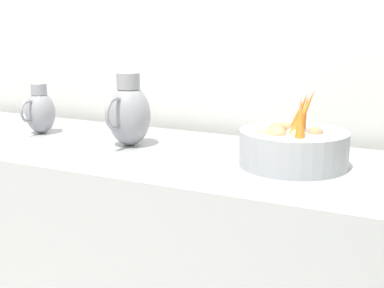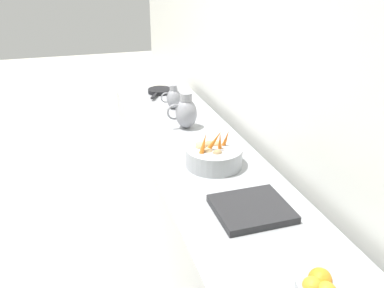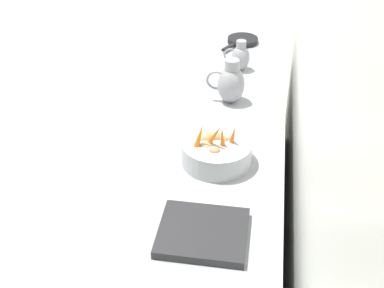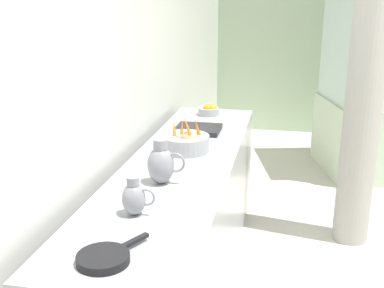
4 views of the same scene
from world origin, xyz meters
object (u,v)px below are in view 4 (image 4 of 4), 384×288
at_px(metal_pitcher_tall, 161,164).
at_px(support_column, 369,53).
at_px(skillet_on_counter, 104,258).
at_px(metal_pitcher_short, 134,198).
at_px(vegetable_colander, 185,143).
at_px(orange_bowl, 209,110).

xyz_separation_m(metal_pitcher_tall, support_column, (1.22, 1.30, 0.48)).
xyz_separation_m(metal_pitcher_tall, skillet_on_counter, (-0.00, -0.85, -0.10)).
bearing_deg(metal_pitcher_short, metal_pitcher_tall, 87.18).
bearing_deg(vegetable_colander, metal_pitcher_short, -91.66).
bearing_deg(orange_bowl, support_column, -14.51).
height_order(skillet_on_counter, support_column, support_column).
relative_size(metal_pitcher_tall, support_column, 0.08).
bearing_deg(skillet_on_counter, support_column, 60.31).
bearing_deg(metal_pitcher_tall, metal_pitcher_short, -92.82).
height_order(vegetable_colander, metal_pitcher_short, vegetable_colander).
bearing_deg(metal_pitcher_short, orange_bowl, 89.61).
bearing_deg(support_column, orange_bowl, 165.49).
distance_m(orange_bowl, support_column, 1.39).
relative_size(orange_bowl, metal_pitcher_short, 0.96).
xyz_separation_m(orange_bowl, metal_pitcher_short, (-0.01, -2.04, 0.04)).
bearing_deg(orange_bowl, skillet_on_counter, -89.95).
distance_m(orange_bowl, metal_pitcher_short, 2.04).
relative_size(orange_bowl, support_column, 0.06).
bearing_deg(skillet_on_counter, orange_bowl, 90.05).
distance_m(vegetable_colander, metal_pitcher_tall, 0.59).
bearing_deg(vegetable_colander, support_column, 30.59).
distance_m(vegetable_colander, support_column, 1.51).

